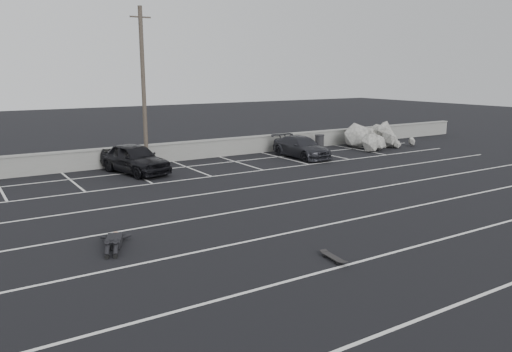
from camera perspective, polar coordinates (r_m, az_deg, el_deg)
ground at (r=16.45m, az=6.38°, el=-5.93°), size 120.00×120.00×0.00m
seawall at (r=28.33m, az=-11.54°, el=2.57°), size 50.00×0.45×1.06m
stall_lines at (r=19.89m, az=-1.75°, el=-2.71°), size 36.00×20.05×0.01m
car_left at (r=25.65m, az=-13.69°, el=1.96°), size 2.77×4.67×1.49m
car_right at (r=29.67m, az=5.22°, el=3.32°), size 1.75×4.28×1.24m
utility_pole at (r=26.98m, az=-12.73°, el=9.82°), size 1.10×0.22×8.25m
trash_bin at (r=32.86m, az=7.26°, el=3.88°), size 0.68×0.68×0.98m
riprap_pile at (r=34.51m, az=13.05°, el=3.96°), size 5.21×3.86×1.10m
person at (r=15.39m, az=-15.89°, el=-6.67°), size 2.51×2.97×0.47m
skateboard at (r=13.81m, az=8.81°, el=-9.18°), size 0.31×0.87×0.10m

